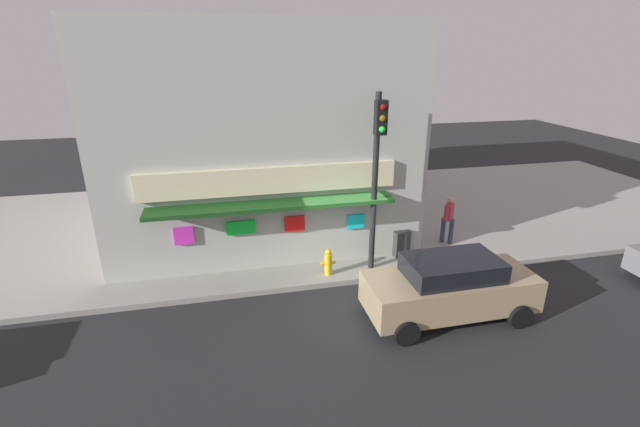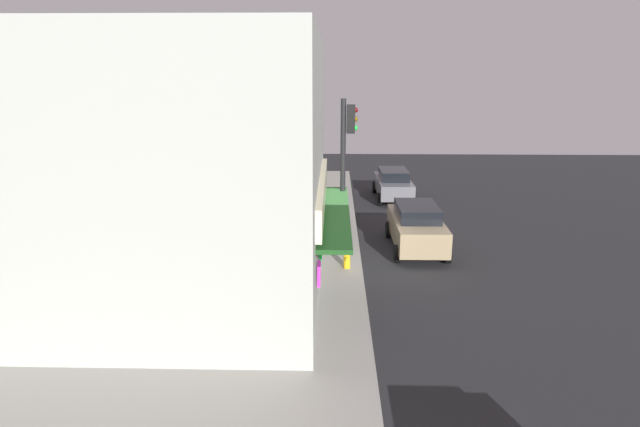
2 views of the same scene
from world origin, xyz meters
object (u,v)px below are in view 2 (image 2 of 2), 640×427
pedestrian (311,206)px  parked_car_tan (416,226)px  parked_car_grey (393,184)px  traffic_light (346,157)px  fire_hydrant (347,256)px  trash_can (326,232)px

pedestrian → parked_car_tan: (-2.06, -4.02, -0.25)m
pedestrian → parked_car_grey: pedestrian is taller
traffic_light → fire_hydrant: bearing=-178.4°
traffic_light → trash_can: traffic_light is taller
traffic_light → parked_car_tan: (1.20, -2.69, -2.77)m
pedestrian → parked_car_grey: 7.62m
parked_car_tan → parked_car_grey: 8.53m
pedestrian → parked_car_grey: (6.48, -4.00, -0.32)m
traffic_light → pedestrian: size_ratio=3.18×
parked_car_tan → parked_car_grey: bearing=0.1°
trash_can → fire_hydrant: bearing=-164.6°
trash_can → parked_car_grey: bearing=-21.7°
fire_hydrant → parked_car_tan: parked_car_tan is taller
pedestrian → fire_hydrant: bearing=-163.7°
trash_can → parked_car_tan: bearing=-91.2°
pedestrian → parked_car_tan: bearing=-117.1°
pedestrian → parked_car_grey: bearing=-31.7°
traffic_light → parked_car_grey: 10.49m
pedestrian → parked_car_tan: pedestrian is taller
fire_hydrant → parked_car_grey: 11.48m
fire_hydrant → parked_car_grey: bearing=-13.2°
traffic_light → trash_can: 3.37m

